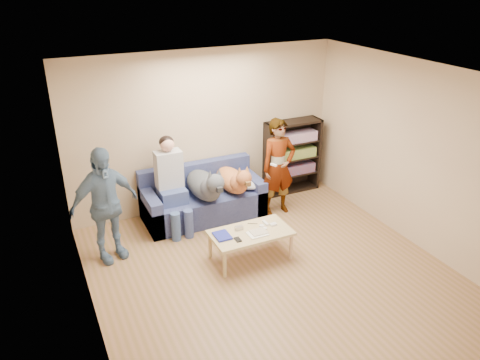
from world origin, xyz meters
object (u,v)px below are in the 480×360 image
notebook_blue (222,236)px  coffee_table (251,235)px  person_seated (171,181)px  bookshelf (292,155)px  dog_tan (234,180)px  dog_gray (206,185)px  person_standing_left (105,205)px  camera_silver (239,228)px  sofa (202,200)px  person_standing_right (278,167)px

notebook_blue → coffee_table: size_ratio=0.24×
person_seated → bookshelf: person_seated is taller
person_seated → notebook_blue: bearing=-77.5°
dog_tan → person_seated: bearing=174.7°
person_seated → dog_gray: 0.53m
dog_tan → person_standing_left: bearing=-169.8°
camera_silver → sofa: size_ratio=0.06×
person_standing_right → bookshelf: person_standing_right is taller
person_standing_right → dog_tan: size_ratio=1.38×
sofa → person_seated: (-0.53, -0.13, 0.49)m
person_standing_right → camera_silver: person_standing_right is taller
person_standing_left → dog_tan: (2.06, 0.37, -0.19)m
camera_silver → dog_gray: (-0.06, 1.07, 0.21)m
notebook_blue → bookshelf: bookshelf is taller
person_seated → coffee_table: person_seated is taller
sofa → coffee_table: (0.15, -1.44, 0.09)m
dog_tan → camera_silver: bearing=-111.3°
bookshelf → dog_gray: bearing=-165.0°
notebook_blue → bookshelf: 2.63m
person_standing_right → camera_silver: 1.50m
notebook_blue → coffee_table: notebook_blue is taller
person_standing_left → sofa: 1.79m
dog_gray → dog_tan: bearing=4.2°
person_standing_left → bookshelf: bearing=-2.4°
person_standing_right → dog_gray: bearing=174.1°
dog_tan → coffee_table: 1.29m
person_standing_left → person_seated: person_standing_left is taller
notebook_blue → person_seated: person_seated is taller
sofa → dog_gray: dog_gray is taller
notebook_blue → person_seated: (-0.28, 1.27, 0.34)m
camera_silver → bookshelf: bookshelf is taller
person_standing_right → sofa: size_ratio=0.84×
sofa → camera_silver: bearing=-88.6°
camera_silver → dog_tan: dog_tan is taller
dog_tan → bookshelf: size_ratio=0.89×
dog_gray → bookshelf: bookshelf is taller
person_standing_right → bookshelf: 0.91m
bookshelf → person_standing_left: bearing=-166.4°
camera_silver → sofa: sofa is taller
person_standing_right → coffee_table: size_ratio=1.45×
dog_gray → coffee_table: 1.23m
sofa → person_standing_right: bearing=-19.0°
dog_gray → coffee_table: size_ratio=1.15×
notebook_blue → dog_gray: bearing=79.1°
dog_gray → coffee_table: dog_gray is taller
person_standing_right → dog_tan: (-0.70, 0.18, -0.17)m
camera_silver → dog_gray: dog_gray is taller
notebook_blue → bookshelf: (2.05, 1.63, 0.25)m
coffee_table → person_standing_right: bearing=45.9°
camera_silver → coffee_table: camera_silver is taller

